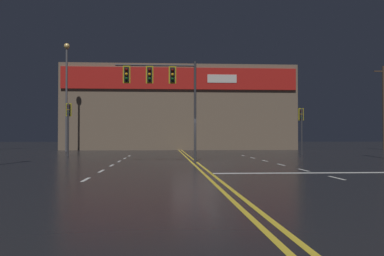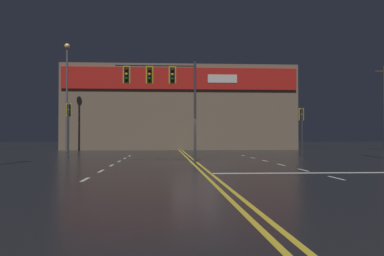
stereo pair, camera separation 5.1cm
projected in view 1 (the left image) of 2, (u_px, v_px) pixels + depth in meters
ground_plane at (195, 163)px, 23.77m from camera, size 200.00×200.00×0.00m
road_markings at (211, 164)px, 22.65m from camera, size 13.00×60.00×0.01m
traffic_signal_median at (161, 83)px, 24.38m from camera, size 4.63×0.36×5.79m
traffic_signal_corner_northwest at (69, 117)px, 32.33m from camera, size 0.42×0.36×4.00m
traffic_signal_corner_northeast at (301, 121)px, 34.60m from camera, size 0.42×0.36×3.78m
streetlight_near_right at (67, 84)px, 42.42m from camera, size 0.56×0.56×10.76m
building_backdrop at (179, 109)px, 51.41m from camera, size 26.10×10.23×9.46m
utility_pole_row at (170, 99)px, 47.15m from camera, size 46.26×0.26×11.85m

